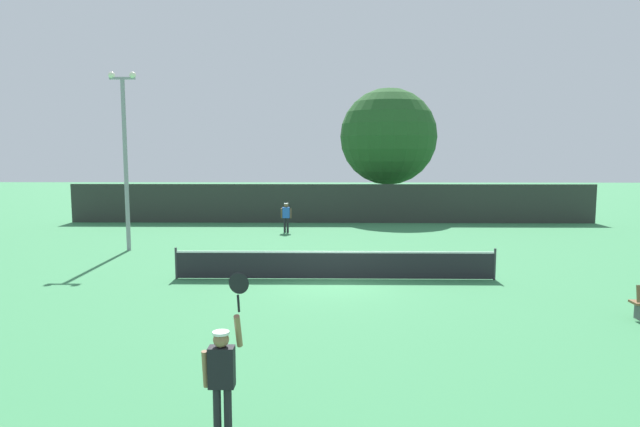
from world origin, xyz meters
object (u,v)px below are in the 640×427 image
(player_receiving, at_px, (286,215))
(large_tree, at_px, (388,137))
(player_serving, at_px, (223,368))
(parked_car_near, at_px, (285,202))
(light_pole, at_px, (125,150))
(parked_car_mid, at_px, (356,203))
(tennis_ball, at_px, (388,274))
(parked_car_far, at_px, (460,198))

(player_receiving, xyz_separation_m, large_tree, (6.38, 8.62, 4.39))
(player_serving, height_order, large_tree, large_tree)
(parked_car_near, bearing_deg, player_receiving, -77.27)
(light_pole, bearing_deg, parked_car_mid, 53.61)
(parked_car_near, bearing_deg, tennis_ball, -67.32)
(player_serving, height_order, parked_car_mid, player_serving)
(parked_car_near, height_order, parked_car_mid, same)
(tennis_ball, bearing_deg, parked_car_near, 104.68)
(player_serving, height_order, player_receiving, player_serving)
(large_tree, bearing_deg, parked_car_far, 35.77)
(large_tree, xyz_separation_m, parked_car_far, (6.05, 4.36, -4.57))
(large_tree, height_order, parked_car_near, large_tree)
(tennis_ball, relative_size, parked_car_mid, 0.02)
(player_receiving, distance_m, tennis_ball, 11.05)
(light_pole, height_order, parked_car_near, light_pole)
(large_tree, distance_m, parked_car_near, 8.57)
(light_pole, height_order, large_tree, large_tree)
(parked_car_mid, height_order, parked_car_far, same)
(parked_car_near, relative_size, parked_car_far, 1.02)
(large_tree, relative_size, parked_car_far, 1.99)
(parked_car_near, distance_m, parked_car_mid, 5.05)
(player_serving, xyz_separation_m, large_tree, (5.67, 29.87, 4.24))
(light_pole, xyz_separation_m, large_tree, (12.89, 14.11, 0.95))
(parked_car_far, bearing_deg, parked_car_mid, -159.54)
(tennis_ball, height_order, parked_car_mid, parked_car_mid)
(player_receiving, relative_size, parked_car_mid, 0.36)
(tennis_ball, bearing_deg, player_receiving, 113.42)
(player_serving, distance_m, parked_car_mid, 30.53)
(tennis_ball, height_order, large_tree, large_tree)
(parked_car_mid, bearing_deg, tennis_ball, -96.29)
(tennis_ball, relative_size, parked_car_near, 0.02)
(parked_car_far, bearing_deg, light_pole, -140.68)
(player_serving, distance_m, parked_car_near, 30.95)
(parked_car_mid, relative_size, parked_car_far, 1.01)
(player_serving, bearing_deg, parked_car_far, 71.10)
(player_receiving, relative_size, parked_car_near, 0.36)
(light_pole, bearing_deg, large_tree, 47.58)
(player_receiving, relative_size, parked_car_far, 0.36)
(parked_car_far, bearing_deg, player_receiving, -138.71)
(player_receiving, bearing_deg, parked_car_near, -85.27)
(player_receiving, bearing_deg, light_pole, 40.11)
(player_receiving, distance_m, parked_car_far, 17.96)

